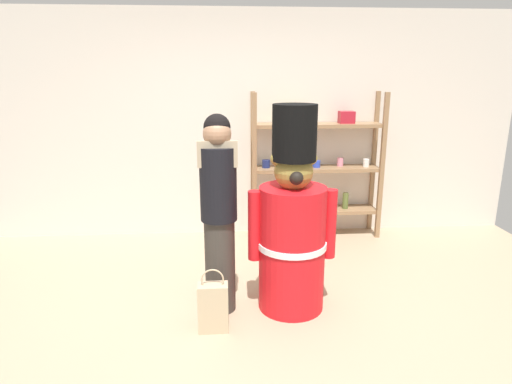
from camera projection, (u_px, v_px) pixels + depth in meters
name	position (u px, v px, depth m)	size (l,w,h in m)	color
ground_plane	(263.00, 327.00, 3.38)	(6.40, 6.40, 0.00)	tan
back_wall	(247.00, 126.00, 5.16)	(6.40, 0.12, 2.60)	silver
merchandise_shelf	(316.00, 165.00, 5.12)	(1.52, 0.35, 1.70)	#93704C
teddy_bear_guard	(292.00, 229.00, 3.51)	(0.71, 0.56, 1.67)	red
person_shopper	(219.00, 209.00, 3.43)	(0.30, 0.29, 1.61)	#38332D
shopping_bag	(213.00, 307.00, 3.30)	(0.23, 0.13, 0.50)	#C1AD89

